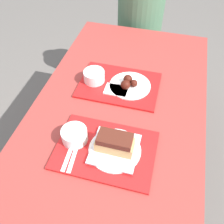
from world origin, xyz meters
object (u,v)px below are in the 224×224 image
object	(u,v)px
tray_near	(105,150)
bowl_coleslaw_near	(74,135)
tray_far	(119,85)
wings_plate_far	(129,84)
bowl_coleslaw_far	(94,76)
brisket_sandwich_plate	(115,146)
person_seated_across	(141,13)

from	to	relation	value
tray_near	bowl_coleslaw_near	world-z (taller)	bowl_coleslaw_near
tray_far	wings_plate_far	world-z (taller)	wings_plate_far
tray_near	wings_plate_far	size ratio (longest dim) A/B	1.93
bowl_coleslaw_far	wings_plate_far	bearing A→B (deg)	0.03
tray_near	brisket_sandwich_plate	world-z (taller)	brisket_sandwich_plate
tray_far	person_seated_across	distance (m)	0.83
bowl_coleslaw_near	bowl_coleslaw_far	xyz separation A→B (m)	(-0.04, 0.39, 0.00)
tray_far	bowl_coleslaw_far	xyz separation A→B (m)	(-0.14, -0.00, 0.04)
person_seated_across	brisket_sandwich_plate	bearing A→B (deg)	-84.55
tray_near	tray_far	distance (m)	0.41
tray_near	brisket_sandwich_plate	size ratio (longest dim) A/B	1.90
tray_near	wings_plate_far	bearing A→B (deg)	88.24
wings_plate_far	bowl_coleslaw_far	bearing A→B (deg)	-179.97
tray_far	bowl_coleslaw_near	world-z (taller)	bowl_coleslaw_near
bowl_coleslaw_near	wings_plate_far	xyz separation A→B (m)	(0.15, 0.39, -0.02)
brisket_sandwich_plate	bowl_coleslaw_far	world-z (taller)	brisket_sandwich_plate
brisket_sandwich_plate	bowl_coleslaw_far	xyz separation A→B (m)	(-0.22, 0.40, -0.00)
bowl_coleslaw_near	person_seated_across	world-z (taller)	person_seated_across
tray_far	wings_plate_far	size ratio (longest dim) A/B	1.93
tray_far	bowl_coleslaw_near	distance (m)	0.41
tray_near	bowl_coleslaw_near	distance (m)	0.15
tray_far	brisket_sandwich_plate	distance (m)	0.42
tray_near	wings_plate_far	distance (m)	0.41
bowl_coleslaw_near	brisket_sandwich_plate	distance (m)	0.18
bowl_coleslaw_near	person_seated_across	size ratio (longest dim) A/B	0.16
tray_far	brisket_sandwich_plate	xyz separation A→B (m)	(0.08, -0.41, 0.04)
tray_far	bowl_coleslaw_near	size ratio (longest dim) A/B	3.75
wings_plate_far	person_seated_across	distance (m)	0.84
bowl_coleslaw_near	wings_plate_far	world-z (taller)	bowl_coleslaw_near
bowl_coleslaw_near	bowl_coleslaw_far	world-z (taller)	same
bowl_coleslaw_near	tray_near	bearing A→B (deg)	-6.11
brisket_sandwich_plate	bowl_coleslaw_far	bearing A→B (deg)	118.24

